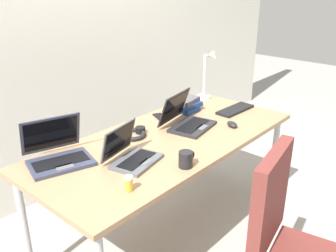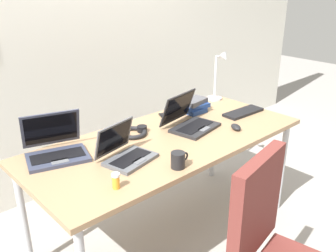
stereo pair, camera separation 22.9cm
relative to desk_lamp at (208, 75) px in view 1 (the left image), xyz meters
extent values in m
plane|color=gray|center=(-0.80, -0.28, -0.94)|extent=(12.00, 12.00, 0.00)
cube|color=silver|center=(-0.80, 0.82, 0.36)|extent=(6.00, 0.12, 2.60)
cube|color=#9E7A56|center=(-0.80, -0.28, -0.21)|extent=(1.80, 0.80, 0.03)
cylinder|color=#B2B5BA|center=(0.04, -0.62, -0.58)|extent=(0.04, 0.04, 0.71)
cylinder|color=#B2B5BA|center=(-1.64, 0.06, -0.58)|extent=(0.04, 0.04, 0.71)
cylinder|color=#B2B5BA|center=(0.04, 0.06, -0.58)|extent=(0.04, 0.04, 0.71)
cylinder|color=silver|center=(0.00, 0.03, -0.19)|extent=(0.12, 0.12, 0.02)
cylinder|color=silver|center=(0.00, 0.03, -0.01)|extent=(0.02, 0.02, 0.34)
cylinder|color=silver|center=(0.00, -0.01, 0.16)|extent=(0.01, 0.08, 0.01)
cone|color=silver|center=(0.00, -0.05, 0.16)|extent=(0.07, 0.09, 0.09)
cube|color=#515459|center=(-1.16, -0.37, -0.19)|extent=(0.31, 0.24, 0.02)
cube|color=black|center=(-1.16, -0.37, -0.18)|extent=(0.26, 0.15, 0.00)
cube|color=#595B60|center=(-1.15, -0.43, -0.18)|extent=(0.08, 0.06, 0.00)
cube|color=#515459|center=(-1.19, -0.25, -0.09)|extent=(0.28, 0.11, 0.18)
cube|color=black|center=(-1.19, -0.26, -0.09)|extent=(0.25, 0.09, 0.15)
cube|color=#232326|center=(-0.57, -0.29, -0.19)|extent=(0.35, 0.27, 0.02)
cube|color=black|center=(-0.57, -0.29, -0.18)|extent=(0.29, 0.17, 0.00)
cube|color=#595B60|center=(-0.56, -0.36, -0.18)|extent=(0.09, 0.06, 0.00)
cube|color=#232326|center=(-0.60, -0.15, -0.08)|extent=(0.32, 0.13, 0.21)
cube|color=black|center=(-0.60, -0.16, -0.07)|extent=(0.29, 0.11, 0.17)
cube|color=#33384C|center=(-1.44, -0.08, -0.19)|extent=(0.38, 0.31, 0.02)
cube|color=black|center=(-1.44, -0.08, -0.18)|extent=(0.31, 0.20, 0.00)
cube|color=#595B60|center=(-1.47, -0.15, -0.18)|extent=(0.10, 0.07, 0.00)
cube|color=#33384C|center=(-1.40, 0.07, -0.07)|extent=(0.34, 0.17, 0.22)
cube|color=black|center=(-1.40, 0.06, -0.07)|extent=(0.30, 0.14, 0.18)
cube|color=black|center=(-0.10, -0.33, -0.19)|extent=(0.34, 0.13, 0.02)
ellipsoid|color=black|center=(-0.38, -0.48, -0.18)|extent=(0.09, 0.11, 0.03)
cube|color=black|center=(-0.57, 0.00, -0.19)|extent=(0.11, 0.15, 0.01)
torus|color=black|center=(-0.93, -0.09, -0.18)|extent=(0.18, 0.18, 0.03)
cylinder|color=black|center=(-1.01, -0.09, -0.18)|extent=(0.06, 0.06, 0.04)
cylinder|color=black|center=(-0.86, -0.09, -0.18)|extent=(0.06, 0.06, 0.04)
cylinder|color=gold|center=(-1.38, -0.54, -0.16)|extent=(0.04, 0.04, 0.06)
cylinder|color=white|center=(-1.38, -0.54, -0.13)|extent=(0.04, 0.04, 0.01)
cube|color=navy|center=(-0.35, -0.06, -0.18)|extent=(0.15, 0.16, 0.03)
cube|color=navy|center=(-0.34, -0.06, -0.15)|extent=(0.22, 0.16, 0.03)
cube|color=#4C4C51|center=(-0.34, -0.06, -0.12)|extent=(0.21, 0.14, 0.03)
cylinder|color=black|center=(-1.02, -0.59, -0.15)|extent=(0.08, 0.08, 0.09)
torus|color=black|center=(-0.97, -0.59, -0.15)|extent=(0.05, 0.01, 0.05)
cube|color=brown|center=(-0.99, -1.07, -0.21)|extent=(0.42, 0.13, 0.48)
camera|label=1|loc=(-2.39, -1.67, 0.76)|focal=39.67mm
camera|label=2|loc=(-2.23, -1.84, 0.76)|focal=39.67mm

